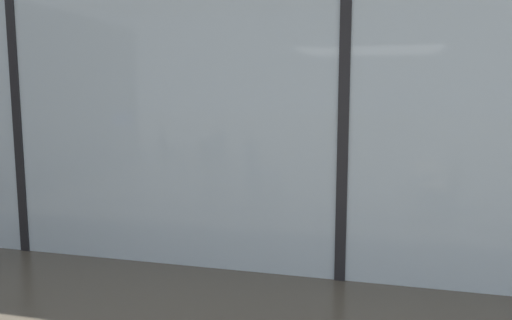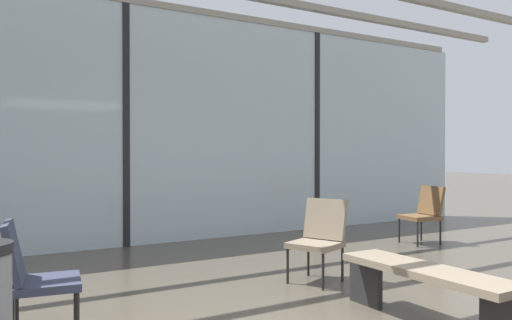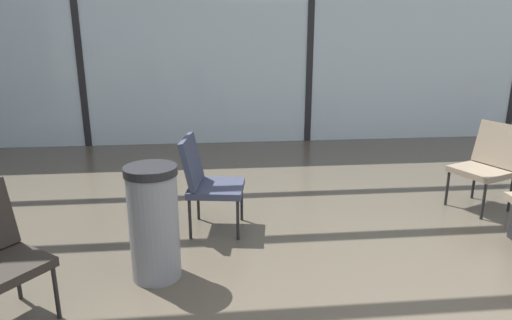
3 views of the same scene
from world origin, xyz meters
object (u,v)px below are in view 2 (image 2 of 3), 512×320
at_px(lounge_chair_0, 319,235).
at_px(waiting_bench, 425,281).
at_px(lounge_chair_1, 33,272).
at_px(lounge_chair_2, 424,211).
at_px(parked_airplane, 12,132).

bearing_deg(lounge_chair_0, waiting_bench, -28.47).
distance_m(lounge_chair_1, waiting_bench, 2.98).
bearing_deg(lounge_chair_2, lounge_chair_1, -68.83).
bearing_deg(lounge_chair_0, parked_airplane, 171.13).
xyz_separation_m(lounge_chair_2, waiting_bench, (-2.91, -2.52, -0.13)).
xyz_separation_m(parked_airplane, lounge_chair_0, (2.24, -9.12, -1.41)).
height_order(lounge_chair_1, waiting_bench, lounge_chair_1).
bearing_deg(lounge_chair_2, lounge_chair_0, -61.85).
bearing_deg(waiting_bench, lounge_chair_2, -49.31).
xyz_separation_m(parked_airplane, lounge_chair_2, (4.99, -8.15, -1.41)).
distance_m(lounge_chair_0, lounge_chair_2, 2.92).
xyz_separation_m(lounge_chair_0, waiting_bench, (-0.16, -1.55, -0.13)).
height_order(parked_airplane, lounge_chair_0, parked_airplane).
height_order(lounge_chair_0, lounge_chair_2, same).
distance_m(parked_airplane, waiting_bench, 10.98).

